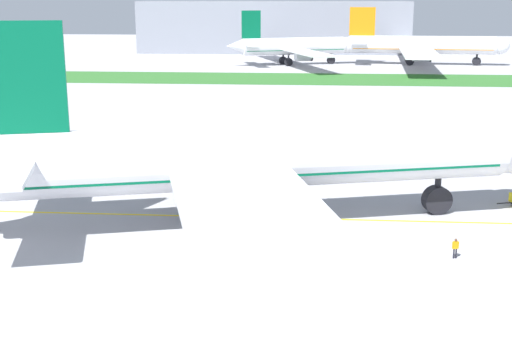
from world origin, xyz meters
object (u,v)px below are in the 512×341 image
(airliner_foreground, at_px, (243,159))
(parked_airliner_far_centre, at_px, (419,45))
(parked_airliner_far_left, at_px, (292,47))
(ground_crew_wingwalker_port, at_px, (455,246))

(airliner_foreground, distance_m, parked_airliner_far_centre, 154.77)
(airliner_foreground, bearing_deg, parked_airliner_far_left, 89.68)
(airliner_foreground, height_order, parked_airliner_far_left, airliner_foreground)
(ground_crew_wingwalker_port, relative_size, parked_airliner_far_left, 0.03)
(ground_crew_wingwalker_port, distance_m, parked_airliner_far_left, 153.51)
(airliner_foreground, height_order, parked_airliner_far_centre, airliner_foreground)
(airliner_foreground, height_order, ground_crew_wingwalker_port, airliner_foreground)
(parked_airliner_far_centre, bearing_deg, ground_crew_wingwalker_port, -97.62)
(ground_crew_wingwalker_port, xyz_separation_m, parked_airliner_far_centre, (20.95, 156.62, 4.66))
(airliner_foreground, relative_size, parked_airliner_far_left, 1.49)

